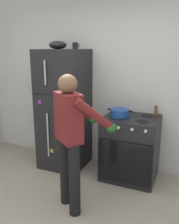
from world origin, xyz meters
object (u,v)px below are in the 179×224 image
object	(u,v)px
stove_range	(130,148)
red_pot	(120,113)
refrigerator	(64,110)
coffee_mug	(75,46)
person_cook	(72,132)
mixing_bowl	(58,45)
pepper_mill	(156,111)

from	to	relation	value
stove_range	red_pot	world-z (taller)	red_pot
refrigerator	coffee_mug	bearing A→B (deg)	15.40
coffee_mug	person_cook	bearing A→B (deg)	-66.22
stove_range	red_pot	size ratio (longest dim) A/B	2.57
stove_range	mixing_bowl	world-z (taller)	mixing_bowl
person_cook	coffee_mug	bearing A→B (deg)	113.78
person_cook	refrigerator	bearing A→B (deg)	123.14
pepper_mill	coffee_mug	bearing A→B (deg)	-172.81
mixing_bowl	person_cook	bearing A→B (deg)	-53.66
coffee_mug	mixing_bowl	xyz separation A→B (m)	(-0.26, -0.05, 0.01)
red_pot	coffee_mug	distance (m)	1.17
pepper_mill	person_cook	bearing A→B (deg)	-122.50
stove_range	mixing_bowl	bearing A→B (deg)	179.49
refrigerator	pepper_mill	xyz separation A→B (m)	(1.37, 0.20, 0.07)
refrigerator	pepper_mill	distance (m)	1.39
refrigerator	person_cook	bearing A→B (deg)	-56.86
pepper_mill	mixing_bowl	bearing A→B (deg)	-172.15
stove_range	coffee_mug	world-z (taller)	coffee_mug
refrigerator	coffee_mug	world-z (taller)	coffee_mug
pepper_mill	stove_range	bearing A→B (deg)	-144.96
coffee_mug	pepper_mill	distance (m)	1.49
person_cook	coffee_mug	distance (m)	1.45
red_pot	pepper_mill	xyz separation A→B (m)	(0.46, 0.25, 0.02)
refrigerator	red_pot	bearing A→B (deg)	-3.12
refrigerator	coffee_mug	size ratio (longest dim) A/B	16.42
refrigerator	mixing_bowl	xyz separation A→B (m)	(-0.08, 0.00, 0.98)
coffee_mug	mixing_bowl	world-z (taller)	mixing_bowl
stove_range	red_pot	xyz separation A→B (m)	(-0.16, -0.04, 0.52)
red_pot	person_cook	bearing A→B (deg)	-107.13
red_pot	stove_range	bearing A→B (deg)	13.92
red_pot	mixing_bowl	distance (m)	1.35
pepper_mill	refrigerator	bearing A→B (deg)	-171.69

